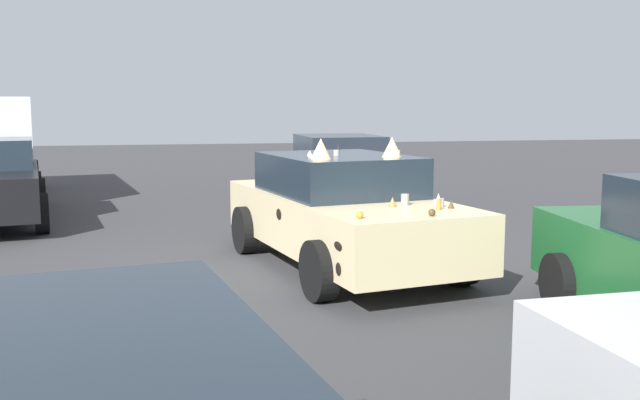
{
  "coord_description": "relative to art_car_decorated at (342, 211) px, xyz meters",
  "views": [
    {
      "loc": [
        -8.88,
        2.19,
        2.12
      ],
      "look_at": [
        0.0,
        0.3,
        0.9
      ],
      "focal_mm": 40.03,
      "sensor_mm": 36.0,
      "label": 1
    }
  ],
  "objects": [
    {
      "name": "ground_plane",
      "position": [
        -0.03,
        -0.01,
        -0.75
      ],
      "size": [
        60.0,
        60.0,
        0.0
      ],
      "primitive_type": "plane",
      "color": "#38383A"
    },
    {
      "name": "art_car_decorated",
      "position": [
        0.0,
        0.0,
        0.0
      ],
      "size": [
        4.68,
        2.63,
        1.72
      ],
      "rotation": [
        0.0,
        0.0,
        3.33
      ],
      "color": "beige",
      "rests_on": "ground"
    },
    {
      "name": "parked_sedan_near_left",
      "position": [
        6.26,
        -1.39,
        -0.01
      ],
      "size": [
        4.25,
        2.04,
        1.46
      ],
      "rotation": [
        0.0,
        0.0,
        0.01
      ],
      "color": "red",
      "rests_on": "ground"
    }
  ]
}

